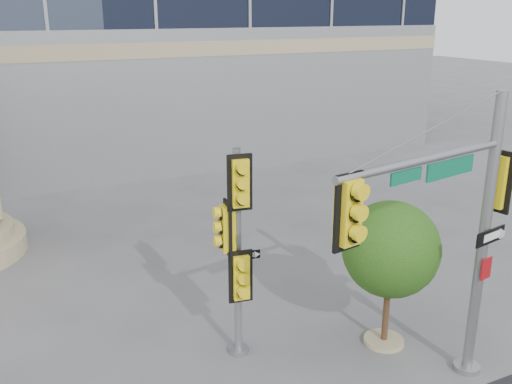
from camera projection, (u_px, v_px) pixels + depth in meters
name	position (u px, v px, depth m)	size (l,w,h in m)	color
ground	(281.00, 373.00, 11.03)	(120.00, 120.00, 0.00)	#545456
main_signal_pole	(454.00, 219.00, 9.55)	(4.18, 1.12, 5.42)	slate
secondary_signal_pole	(236.00, 240.00, 10.82)	(0.74, 0.62, 4.29)	slate
street_tree	(392.00, 252.00, 11.43)	(2.01, 1.96, 3.12)	tan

